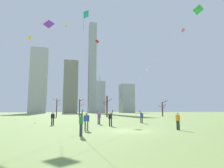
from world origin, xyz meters
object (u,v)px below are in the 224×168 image
object	(u,v)px
kite_flyer_far_back_green	(137,86)
distant_kite_low_near_trees_yellow	(29,43)
bystander_far_off_by_trees	(53,118)
bare_tree_right_of_center	(57,107)
bare_tree_far_right_edge	(107,105)
bare_tree_left_of_center	(163,108)
kite_flyer_foreground_left_white	(123,94)
bystander_watching_nearby	(86,120)
bystander_strolling_midfield	(178,120)
distant_kite_drifting_right_pink	(181,38)
kite_flyer_midfield_left_purple	(86,93)
kite_flyer_foreground_right_teal	(82,103)
bare_tree_leftmost	(80,107)
distant_kite_drifting_left_red	(99,48)

from	to	relation	value
kite_flyer_far_back_green	distant_kite_low_near_trees_yellow	bearing A→B (deg)	124.11
kite_flyer_far_back_green	bystander_far_off_by_trees	bearing A→B (deg)	161.85
bare_tree_right_of_center	bare_tree_far_right_edge	distance (m)	13.55
kite_flyer_far_back_green	bare_tree_left_of_center	bearing A→B (deg)	55.75
kite_flyer_foreground_left_white	bystander_watching_nearby	size ratio (longest dim) A/B	9.14
bystander_strolling_midfield	distant_kite_low_near_trees_yellow	size ratio (longest dim) A/B	0.08
distant_kite_drifting_right_pink	bare_tree_left_of_center	distance (m)	22.34
kite_flyer_far_back_green	bare_tree_far_right_edge	distance (m)	31.08
kite_flyer_foreground_left_white	kite_flyer_midfield_left_purple	bearing A→B (deg)	-169.78
kite_flyer_foreground_right_teal	kite_flyer_far_back_green	bearing A→B (deg)	45.20
bare_tree_left_of_center	distant_kite_drifting_right_pink	bearing A→B (deg)	-98.68
bystander_far_off_by_trees	bare_tree_left_of_center	bearing A→B (deg)	42.16
bare_tree_leftmost	bare_tree_far_right_edge	bearing A→B (deg)	-23.18
bare_tree_left_of_center	bare_tree_far_right_edge	world-z (taller)	bare_tree_far_right_edge
distant_kite_drifting_right_pink	distant_kite_drifting_left_red	xyz separation A→B (m)	(-20.61, 1.59, -3.97)
bare_tree_left_of_center	bare_tree_right_of_center	xyz separation A→B (m)	(-31.51, -0.17, 0.25)
distant_kite_drifting_left_red	distant_kite_low_near_trees_yellow	bearing A→B (deg)	163.81
kite_flyer_foreground_left_white	distant_kite_low_near_trees_yellow	size ratio (longest dim) A/B	0.77
kite_flyer_foreground_right_teal	distant_kite_drifting_left_red	size ratio (longest dim) A/B	0.65
kite_flyer_foreground_left_white	kite_flyer_foreground_right_teal	distance (m)	14.04
bystander_strolling_midfield	bystander_far_off_by_trees	xyz separation A→B (m)	(-11.41, 9.54, 0.00)
bare_tree_far_right_edge	kite_flyer_foreground_left_white	bearing A→B (deg)	-98.95
distant_kite_drifting_left_red	kite_flyer_foreground_left_white	bearing A→B (deg)	-88.09
bystander_watching_nearby	distant_kite_low_near_trees_yellow	world-z (taller)	distant_kite_low_near_trees_yellow
bystander_far_off_by_trees	bare_tree_left_of_center	size ratio (longest dim) A/B	0.32
bystander_strolling_midfield	distant_kite_low_near_trees_yellow	xyz separation A→B (m)	(-17.89, 30.55, 16.28)
kite_flyer_foreground_right_teal	bystander_strolling_midfield	world-z (taller)	kite_flyer_foreground_right_teal
kite_flyer_far_back_green	bystander_watching_nearby	xyz separation A→B (m)	(-6.85, -4.55, -3.99)
distant_kite_low_near_trees_yellow	bare_tree_right_of_center	xyz separation A→B (m)	(6.76, 7.61, -14.42)
kite_flyer_far_back_green	distant_kite_drifting_left_red	distance (m)	22.65
distant_kite_low_near_trees_yellow	distant_kite_drifting_left_red	distance (m)	16.23
bare_tree_right_of_center	distant_kite_drifting_left_red	bearing A→B (deg)	-54.08
bystander_watching_nearby	distant_kite_drifting_left_red	xyz separation A→B (m)	(5.95, 24.31, 15.00)
kite_flyer_foreground_left_white	distant_kite_drifting_right_pink	distance (m)	29.12
kite_flyer_far_back_green	distant_kite_drifting_right_pink	distance (m)	30.71
bystander_watching_nearby	bare_tree_leftmost	xyz separation A→B (m)	(3.44, 38.45, 1.85)
bystander_far_off_by_trees	distant_kite_drifting_left_red	world-z (taller)	distant_kite_drifting_left_red
bare_tree_right_of_center	bystander_far_off_by_trees	bearing A→B (deg)	-90.57
bystander_far_off_by_trees	bare_tree_leftmost	world-z (taller)	bare_tree_leftmost
kite_flyer_foreground_left_white	bystander_strolling_midfield	bearing A→B (deg)	-80.07
kite_flyer_foreground_left_white	kite_flyer_far_back_green	distance (m)	4.25
kite_flyer_far_back_green	bare_tree_left_of_center	xyz separation A→B (m)	(21.83, 32.06, -2.39)
kite_flyer_foreground_left_white	bystander_far_off_by_trees	xyz separation A→B (m)	(-9.59, -0.89, -3.23)
distant_kite_low_near_trees_yellow	bare_tree_far_right_edge	size ratio (longest dim) A/B	3.24
bystander_far_off_by_trees	distant_kite_drifting_left_red	xyz separation A→B (m)	(9.07, 16.50, 15.00)
kite_flyer_far_back_green	distant_kite_drifting_left_red	bearing A→B (deg)	92.61
kite_flyer_far_back_green	bare_tree_far_right_edge	size ratio (longest dim) A/B	2.93
kite_flyer_midfield_left_purple	bystander_strolling_midfield	world-z (taller)	kite_flyer_midfield_left_purple
bystander_strolling_midfield	bare_tree_far_right_edge	distance (m)	37.23
bare_tree_left_of_center	kite_flyer_midfield_left_purple	bearing A→B (deg)	-133.79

